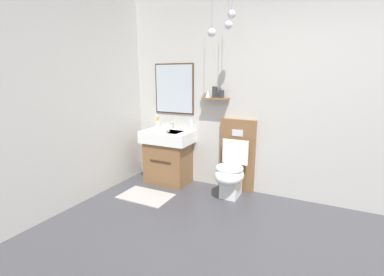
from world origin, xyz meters
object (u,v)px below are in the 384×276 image
(toothbrush_cup, at_px, (158,124))
(soap_dispenser, at_px, (191,126))
(toilet, at_px, (233,167))
(folded_hand_towel, at_px, (160,131))
(vanity_sink_left, at_px, (168,155))

(toothbrush_cup, relative_size, soap_dispenser, 1.22)
(toilet, relative_size, folded_hand_towel, 4.55)
(vanity_sink_left, xyz_separation_m, toilet, (1.00, 0.01, -0.04))
(toothbrush_cup, height_order, folded_hand_towel, toothbrush_cup)
(toilet, height_order, folded_hand_towel, toilet)
(toothbrush_cup, xyz_separation_m, soap_dispenser, (0.57, 0.01, 0.01))
(toilet, relative_size, soap_dispenser, 5.89)
(toothbrush_cup, bearing_deg, folded_hand_towel, -52.07)
(toilet, bearing_deg, vanity_sink_left, -179.70)
(vanity_sink_left, height_order, folded_hand_towel, folded_hand_towel)
(vanity_sink_left, relative_size, soap_dispenser, 4.63)
(toilet, xyz_separation_m, folded_hand_towel, (-1.04, -0.15, 0.43))
(vanity_sink_left, bearing_deg, toilet, 0.30)
(soap_dispenser, bearing_deg, toothbrush_cup, -178.99)
(folded_hand_towel, bearing_deg, toilet, 8.21)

